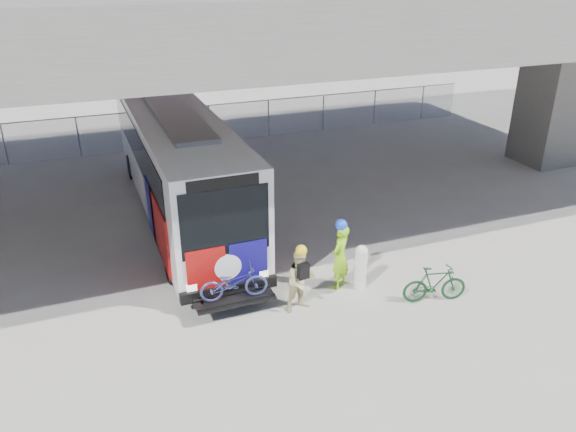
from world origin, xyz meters
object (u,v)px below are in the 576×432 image
cyclist_tan (301,279)px  bike_parked (435,284)px  bus (178,157)px  bollard (361,265)px  cyclist_hivis (340,255)px

cyclist_tan → bike_parked: size_ratio=1.08×
bus → bollard: bearing=-61.7°
bollard → bike_parked: bearing=-41.4°
bollard → cyclist_tan: bearing=-169.0°
cyclist_hivis → cyclist_tan: cyclist_hivis is taller
cyclist_hivis → cyclist_tan: bearing=-13.4°
cyclist_hivis → bike_parked: cyclist_hivis is taller
bollard → cyclist_hivis: cyclist_hivis is taller
cyclist_tan → bike_parked: cyclist_tan is taller
bollard → bike_parked: 1.98m
cyclist_hivis → bollard: bearing=117.0°
bollard → cyclist_hivis: (-0.51, 0.25, 0.29)m
cyclist_hivis → bike_parked: size_ratio=1.19×
cyclist_tan → bike_parked: bearing=-24.6°
bus → bollard: 7.60m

